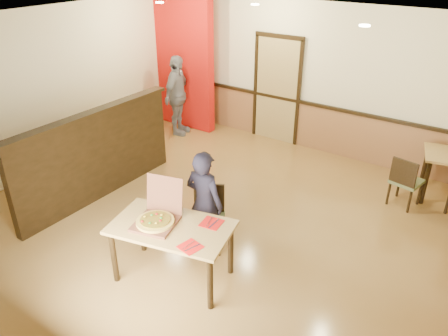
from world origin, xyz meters
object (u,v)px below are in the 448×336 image
object	(u,v)px
diner	(204,203)
passerby	(177,96)
diner_chair	(208,214)
pizza_box	(157,218)
main_table	(172,233)
side_chair_left	(405,180)
side_table	(448,165)

from	to	relation	value
diner	passerby	world-z (taller)	passerby
diner	passerby	xyz separation A→B (m)	(-2.91, 2.92, 0.11)
diner_chair	diner	xyz separation A→B (m)	(0.05, -0.13, 0.26)
diner	pizza_box	bearing A→B (deg)	73.24
diner_chair	main_table	bearing A→B (deg)	-114.53
diner	side_chair_left	bearing A→B (deg)	-127.23
main_table	diner	distance (m)	0.65
main_table	side_chair_left	size ratio (longest dim) A/B	1.87
main_table	passerby	distance (m)	4.60
side_chair_left	main_table	bearing A→B (deg)	71.50
main_table	diner_chair	world-z (taller)	diner_chair
side_table	pizza_box	xyz separation A→B (m)	(-2.50, -3.94, 0.21)
main_table	pizza_box	size ratio (longest dim) A/B	2.38
diner_chair	passerby	distance (m)	4.01
side_chair_left	diner	distance (m)	3.25
diner_chair	pizza_box	size ratio (longest dim) A/B	1.32
main_table	diner	size ratio (longest dim) A/B	1.06
side_chair_left	diner_chair	bearing A→B (deg)	63.77
passerby	pizza_box	xyz separation A→B (m)	(2.73, -3.60, -0.02)
main_table	side_table	xyz separation A→B (m)	(2.32, 3.90, -0.04)
side_chair_left	pizza_box	xyz separation A→B (m)	(-2.04, -3.33, 0.36)
passerby	pizza_box	bearing A→B (deg)	-157.75
side_chair_left	passerby	bearing A→B (deg)	7.73
diner	pizza_box	size ratio (longest dim) A/B	2.23
diner	main_table	bearing A→B (deg)	87.75
main_table	side_chair_left	bearing A→B (deg)	47.13
passerby	diner	bearing A→B (deg)	-150.00
side_table	diner_chair	bearing A→B (deg)	-127.19
main_table	side_table	distance (m)	4.54
main_table	passerby	bearing A→B (deg)	115.87
main_table	side_chair_left	world-z (taller)	side_chair_left
main_table	side_table	world-z (taller)	side_table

